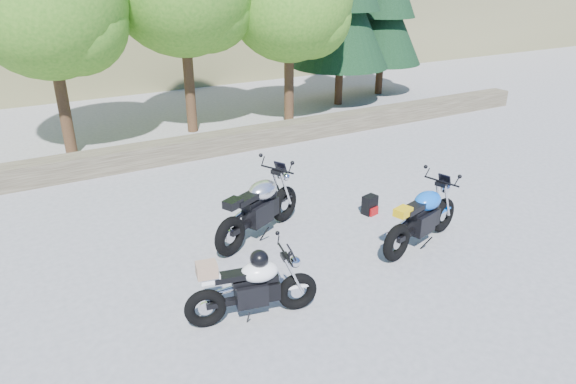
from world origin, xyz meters
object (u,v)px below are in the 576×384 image
object	(u,v)px
silver_bike	(259,208)
white_bike	(251,286)
backpack	(370,205)
blue_bike	(422,218)

from	to	relation	value
silver_bike	white_bike	world-z (taller)	silver_bike
backpack	silver_bike	bearing A→B (deg)	161.37
white_bike	blue_bike	size ratio (longest dim) A/B	0.90
silver_bike	blue_bike	distance (m)	2.71
silver_bike	blue_bike	size ratio (longest dim) A/B	1.01
silver_bike	backpack	distance (m)	2.24
blue_bike	backpack	bearing A→B (deg)	75.08
silver_bike	white_bike	xyz separation A→B (m)	(-1.09, -1.97, -0.04)
white_bike	blue_bike	world-z (taller)	blue_bike
white_bike	backpack	distance (m)	3.73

